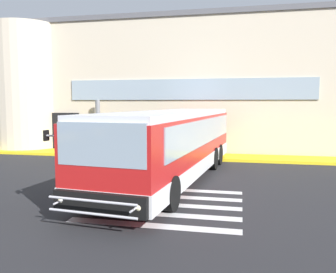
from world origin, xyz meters
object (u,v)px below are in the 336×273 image
at_px(entry_support_column, 98,125).
at_px(passenger_by_doorway, 120,137).
at_px(bus_main_foreground, 172,146).
at_px(passenger_near_column, 108,136).

relative_size(entry_support_column, passenger_by_doorway, 1.82).
distance_m(entry_support_column, passenger_by_doorway, 1.73).
bearing_deg(passenger_by_doorway, bus_main_foreground, -53.26).
height_order(passenger_near_column, passenger_by_doorway, same).
distance_m(bus_main_foreground, passenger_near_column, 7.58).
bearing_deg(bus_main_foreground, passenger_near_column, 131.00).
bearing_deg(passenger_near_column, passenger_by_doorway, -4.12).
distance_m(passenger_near_column, passenger_by_doorway, 0.75).
height_order(bus_main_foreground, passenger_by_doorway, bus_main_foreground).
relative_size(entry_support_column, passenger_near_column, 1.82).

